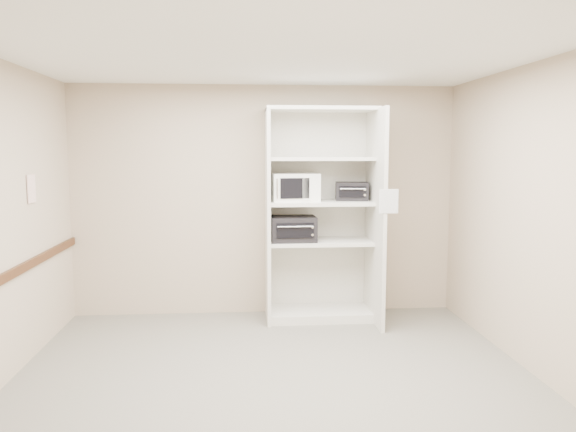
{
  "coord_description": "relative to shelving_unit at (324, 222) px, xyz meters",
  "views": [
    {
      "loc": [
        -0.26,
        -4.62,
        1.94
      ],
      "look_at": [
        0.23,
        1.43,
        1.23
      ],
      "focal_mm": 35.0,
      "sensor_mm": 36.0,
      "label": 1
    }
  ],
  "objects": [
    {
      "name": "wall_right",
      "position": [
        1.58,
        -1.7,
        0.22
      ],
      "size": [
        0.02,
        4.0,
        2.7
      ],
      "primitive_type": "cube",
      "color": "tan",
      "rests_on": "ground"
    },
    {
      "name": "shelving_unit",
      "position": [
        0.0,
        0.0,
        0.0
      ],
      "size": [
        1.24,
        0.92,
        2.42
      ],
      "color": "silver",
      "rests_on": "floor"
    },
    {
      "name": "floor",
      "position": [
        -0.67,
        -1.7,
        -1.13
      ],
      "size": [
        4.5,
        4.0,
        0.01
      ],
      "primitive_type": "cube",
      "color": "#6C665C",
      "rests_on": "ground"
    },
    {
      "name": "chair_rail",
      "position": [
        -2.89,
        -1.7,
        -0.23
      ],
      "size": [
        0.04,
        3.98,
        0.08
      ],
      "primitive_type": "cube",
      "color": "#3C1F0E",
      "rests_on": "wall_left"
    },
    {
      "name": "toaster_oven_upper",
      "position": [
        0.33,
        0.04,
        0.34
      ],
      "size": [
        0.4,
        0.32,
        0.21
      ],
      "primitive_type": "cube",
      "rotation": [
        0.0,
        0.0,
        -0.13
      ],
      "color": "black",
      "rests_on": "shelving_unit"
    },
    {
      "name": "wall_poster",
      "position": [
        -2.9,
        -0.9,
        0.45
      ],
      "size": [
        0.01,
        0.19,
        0.27
      ],
      "primitive_type": "cube",
      "color": "white",
      "rests_on": "wall_left"
    },
    {
      "name": "microwave",
      "position": [
        -0.34,
        0.02,
        0.4
      ],
      "size": [
        0.56,
        0.44,
        0.31
      ],
      "primitive_type": "cube",
      "rotation": [
        0.0,
        0.0,
        0.08
      ],
      "color": "white",
      "rests_on": "shelving_unit"
    },
    {
      "name": "toaster_oven_lower",
      "position": [
        -0.36,
        -0.05,
        -0.07
      ],
      "size": [
        0.51,
        0.39,
        0.28
      ],
      "primitive_type": "cube",
      "rotation": [
        0.0,
        0.0,
        0.02
      ],
      "color": "black",
      "rests_on": "shelving_unit"
    },
    {
      "name": "paper_sign",
      "position": [
        0.58,
        -0.63,
        0.29
      ],
      "size": [
        0.19,
        0.01,
        0.25
      ],
      "primitive_type": "cube",
      "rotation": [
        0.0,
        0.0,
        -0.05
      ],
      "color": "white",
      "rests_on": "shelving_unit"
    },
    {
      "name": "wall_front",
      "position": [
        -0.67,
        -3.7,
        0.22
      ],
      "size": [
        4.5,
        0.02,
        2.7
      ],
      "primitive_type": "cube",
      "color": "tan",
      "rests_on": "ground"
    },
    {
      "name": "wall_back",
      "position": [
        -0.67,
        0.3,
        0.22
      ],
      "size": [
        4.5,
        0.02,
        2.7
      ],
      "primitive_type": "cube",
      "color": "tan",
      "rests_on": "ground"
    },
    {
      "name": "ceiling",
      "position": [
        -0.67,
        -1.7,
        1.57
      ],
      "size": [
        4.5,
        4.0,
        0.01
      ],
      "primitive_type": "cube",
      "color": "white"
    }
  ]
}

